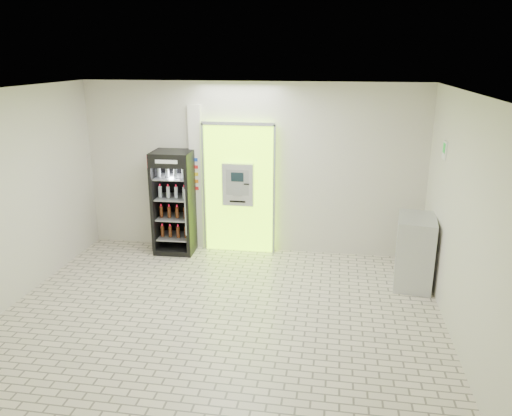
# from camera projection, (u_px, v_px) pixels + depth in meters

# --- Properties ---
(ground) EXTENTS (6.00, 6.00, 0.00)m
(ground) POSITION_uv_depth(u_px,v_px,m) (221.00, 315.00, 6.85)
(ground) COLOR #BFB29E
(ground) RESTS_ON ground
(room_shell) EXTENTS (6.00, 6.00, 6.00)m
(room_shell) POSITION_uv_depth(u_px,v_px,m) (218.00, 185.00, 6.30)
(room_shell) COLOR beige
(room_shell) RESTS_ON ground
(atm_assembly) EXTENTS (1.30, 0.24, 2.33)m
(atm_assembly) POSITION_uv_depth(u_px,v_px,m) (239.00, 188.00, 8.81)
(atm_assembly) COLOR #A1FF11
(atm_assembly) RESTS_ON ground
(pillar) EXTENTS (0.22, 0.11, 2.60)m
(pillar) POSITION_uv_depth(u_px,v_px,m) (197.00, 178.00, 8.92)
(pillar) COLOR silver
(pillar) RESTS_ON ground
(beverage_cooler) EXTENTS (0.70, 0.66, 1.83)m
(beverage_cooler) POSITION_uv_depth(u_px,v_px,m) (175.00, 204.00, 8.86)
(beverage_cooler) COLOR black
(beverage_cooler) RESTS_ON ground
(steel_cabinet) EXTENTS (0.65, 0.88, 1.09)m
(steel_cabinet) POSITION_uv_depth(u_px,v_px,m) (415.00, 251.00, 7.60)
(steel_cabinet) COLOR #B5B7BD
(steel_cabinet) RESTS_ON ground
(exit_sign) EXTENTS (0.02, 0.22, 0.26)m
(exit_sign) POSITION_uv_depth(u_px,v_px,m) (445.00, 150.00, 7.09)
(exit_sign) COLOR white
(exit_sign) RESTS_ON room_shell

